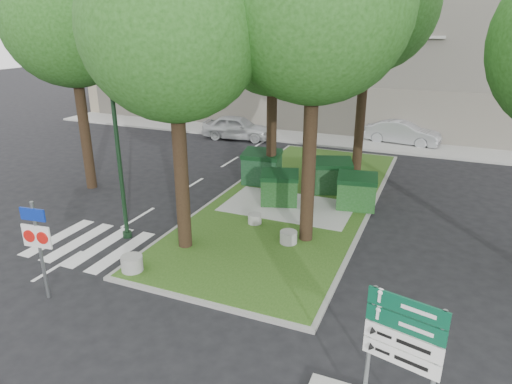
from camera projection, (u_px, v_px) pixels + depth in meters
The scene contains 22 objects.
ground at pixel (186, 298), 12.32m from camera, with size 120.00×120.00×0.00m, color black.
median_island at pixel (296, 199), 19.02m from camera, with size 6.00×16.00×0.12m, color #244A15.
median_kerb at pixel (296, 199), 19.02m from camera, with size 6.30×16.30×0.10m, color gray.
building_sidewalk at pixel (341, 141), 28.26m from camera, with size 42.00×3.00×0.12m, color #999993.
zebra_crossing at pixel (111, 249), 14.97m from camera, with size 5.00×3.00×0.01m, color silver.
apartment_building at pixel (373, 7), 31.96m from camera, with size 41.00×12.00×16.00m, color tan.
tree_median_near_left at pixel (175, 10), 12.48m from camera, with size 5.20×5.20×10.53m.
tree_median_mid at pixel (276, 23), 18.03m from camera, with size 4.80×4.80×9.99m.
tree_street_left at pixel (71, 4), 17.93m from camera, with size 5.40×5.40×11.00m.
dumpster_a at pixel (262, 168), 20.49m from camera, with size 1.78×1.33×1.55m.
dumpster_b at pixel (280, 188), 18.18m from camera, with size 1.73×1.44×1.38m.
dumpster_c at pixel (332, 176), 19.48m from camera, with size 1.86×1.58×1.47m.
dumpster_d at pixel (357, 192), 17.76m from camera, with size 1.66×1.29×1.40m.
bollard_left at pixel (132, 263), 13.39m from camera, with size 0.63×0.63×0.45m, color gray.
bollard_right at pixel (288, 237), 15.07m from camera, with size 0.57×0.57×0.41m, color gray.
bollard_mid at pixel (255, 219), 16.56m from camera, with size 0.50×0.50×0.36m, color gray.
litter_bin at pixel (371, 182), 19.89m from camera, with size 0.38×0.38×0.66m, color gold.
street_lamp at pixel (117, 138), 14.59m from camera, with size 0.45×0.45×5.59m.
traffic_sign_pole at pixel (38, 238), 11.72m from camera, with size 0.84×0.15×2.79m.
directional_sign at pixel (403, 344), 7.69m from camera, with size 1.32×0.37×2.69m.
car_white at pixel (237, 127), 28.82m from camera, with size 1.77×4.41×1.50m, color silver.
car_silver at pixel (403, 132), 27.62m from camera, with size 1.53×4.40×1.45m, color #9EA1A6.
Camera 1 is at (5.85, -8.97, 7.00)m, focal length 32.00 mm.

